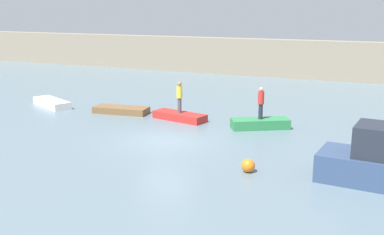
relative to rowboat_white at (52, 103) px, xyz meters
name	(u,v)px	position (x,y,z in m)	size (l,w,h in m)	color
ground_plane	(166,141)	(10.25, -3.93, -0.22)	(120.00, 120.00, 0.00)	slate
embankment_wall	(284,58)	(10.25, 18.81, 1.46)	(80.00, 1.20, 3.37)	gray
rowboat_white	(52,103)	(0.00, 0.00, 0.00)	(3.34, 1.07, 0.45)	white
rowboat_brown	(121,110)	(5.08, 0.22, -0.03)	(3.26, 1.19, 0.38)	brown
rowboat_red	(180,116)	(9.00, 0.12, -0.02)	(3.14, 1.04, 0.42)	red
rowboat_green	(260,124)	(13.64, 0.19, 0.03)	(2.99, 1.00, 0.51)	#2D7F47
person_yellow_shirt	(179,95)	(9.00, 0.12, 1.18)	(0.32, 0.32, 1.75)	#4C4C56
person_red_shirt	(261,101)	(13.64, 0.19, 1.21)	(0.32, 0.32, 1.67)	#232838
mooring_buoy	(248,166)	(15.13, -6.41, 0.04)	(0.52, 0.52, 0.52)	orange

